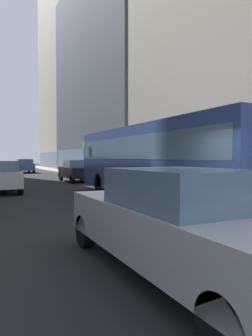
{
  "coord_description": "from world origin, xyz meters",
  "views": [
    {
      "loc": [
        -3.87,
        -5.2,
        1.79
      ],
      "look_at": [
        1.12,
        5.19,
        1.4
      ],
      "focal_mm": 33.06,
      "sensor_mm": 36.0,
      "label": 1
    }
  ],
  "objects_px": {
    "car_blue_hatchback": "(25,166)",
    "dalmatian_dog": "(179,204)",
    "car_silver_sedan": "(174,221)",
    "car_white_van": "(1,176)",
    "pedestrian_with_handbag": "(181,172)",
    "transit_bus": "(156,158)",
    "traffic_light_near": "(225,141)",
    "car_black_suv": "(77,171)"
  },
  "relations": [
    {
      "from": "transit_bus",
      "to": "car_blue_hatchback",
      "type": "height_order",
      "value": "transit_bus"
    },
    {
      "from": "car_blue_hatchback",
      "to": "dalmatian_dog",
      "type": "distance_m",
      "value": 31.77
    },
    {
      "from": "car_blue_hatchback",
      "to": "transit_bus",
      "type": "bearing_deg",
      "value": -86.7
    },
    {
      "from": "car_silver_sedan",
      "to": "transit_bus",
      "type": "bearing_deg",
      "value": 60.6
    },
    {
      "from": "car_black_suv",
      "to": "car_blue_hatchback",
      "type": "xyz_separation_m",
      "value": [
        -1.6,
        16.45,
        0.0
      ]
    },
    {
      "from": "transit_bus",
      "to": "car_black_suv",
      "type": "bearing_deg",
      "value": 90.0
    },
    {
      "from": "car_black_suv",
      "to": "transit_bus",
      "type": "bearing_deg",
      "value": -90.0
    },
    {
      "from": "car_black_suv",
      "to": "pedestrian_with_handbag",
      "type": "height_order",
      "value": "pedestrian_with_handbag"
    },
    {
      "from": "traffic_light_near",
      "to": "transit_bus",
      "type": "bearing_deg",
      "value": 140.9
    },
    {
      "from": "car_blue_hatchback",
      "to": "pedestrian_with_handbag",
      "type": "xyz_separation_m",
      "value": [
        4.97,
        -24.76,
        0.19
      ]
    },
    {
      "from": "transit_bus",
      "to": "dalmatian_dog",
      "type": "bearing_deg",
      "value": -113.2
    },
    {
      "from": "transit_bus",
      "to": "dalmatian_dog",
      "type": "relative_size",
      "value": 11.98
    },
    {
      "from": "car_black_suv",
      "to": "pedestrian_with_handbag",
      "type": "bearing_deg",
      "value": -67.96
    },
    {
      "from": "traffic_light_near",
      "to": "car_silver_sedan",
      "type": "bearing_deg",
      "value": -138.52
    },
    {
      "from": "car_silver_sedan",
      "to": "traffic_light_near",
      "type": "xyz_separation_m",
      "value": [
        6.1,
        5.39,
        1.61
      ]
    },
    {
      "from": "car_blue_hatchback",
      "to": "traffic_light_near",
      "type": "relative_size",
      "value": 1.37
    },
    {
      "from": "car_blue_hatchback",
      "to": "dalmatian_dog",
      "type": "xyz_separation_m",
      "value": [
        -0.13,
        -31.76,
        -0.31
      ]
    },
    {
      "from": "car_blue_hatchback",
      "to": "pedestrian_with_handbag",
      "type": "relative_size",
      "value": 2.76
    },
    {
      "from": "transit_bus",
      "to": "dalmatian_dog",
      "type": "xyz_separation_m",
      "value": [
        -1.73,
        -4.04,
        -1.26
      ]
    },
    {
      "from": "car_silver_sedan",
      "to": "car_white_van",
      "type": "bearing_deg",
      "value": 96.83
    },
    {
      "from": "transit_bus",
      "to": "pedestrian_with_handbag",
      "type": "distance_m",
      "value": 4.55
    },
    {
      "from": "car_white_van",
      "to": "dalmatian_dog",
      "type": "bearing_deg",
      "value": -69.4
    },
    {
      "from": "pedestrian_with_handbag",
      "to": "car_blue_hatchback",
      "type": "bearing_deg",
      "value": 101.34
    },
    {
      "from": "car_black_suv",
      "to": "car_white_van",
      "type": "bearing_deg",
      "value": -138.12
    },
    {
      "from": "traffic_light_near",
      "to": "car_blue_hatchback",
      "type": "bearing_deg",
      "value": 97.16
    },
    {
      "from": "car_black_suv",
      "to": "car_blue_hatchback",
      "type": "height_order",
      "value": "same"
    },
    {
      "from": "car_black_suv",
      "to": "traffic_light_near",
      "type": "bearing_deg",
      "value": -80.82
    },
    {
      "from": "dalmatian_dog",
      "to": "car_blue_hatchback",
      "type": "bearing_deg",
      "value": 89.77
    },
    {
      "from": "car_white_van",
      "to": "pedestrian_with_handbag",
      "type": "height_order",
      "value": "pedestrian_with_handbag"
    },
    {
      "from": "car_white_van",
      "to": "transit_bus",
      "type": "bearing_deg",
      "value": -48.2
    },
    {
      "from": "pedestrian_with_handbag",
      "to": "traffic_light_near",
      "type": "bearing_deg",
      "value": -105.17
    },
    {
      "from": "car_blue_hatchback",
      "to": "car_black_suv",
      "type": "bearing_deg",
      "value": -84.44
    },
    {
      "from": "car_silver_sedan",
      "to": "traffic_light_near",
      "type": "relative_size",
      "value": 1.39
    },
    {
      "from": "car_white_van",
      "to": "traffic_light_near",
      "type": "xyz_separation_m",
      "value": [
        7.7,
        -7.97,
        1.61
      ]
    },
    {
      "from": "car_black_suv",
      "to": "car_silver_sedan",
      "type": "distance_m",
      "value": 18.81
    },
    {
      "from": "car_blue_hatchback",
      "to": "traffic_light_near",
      "type": "distance_m",
      "value": 29.71
    },
    {
      "from": "car_black_suv",
      "to": "car_silver_sedan",
      "type": "bearing_deg",
      "value": -102.28
    },
    {
      "from": "transit_bus",
      "to": "car_silver_sedan",
      "type": "height_order",
      "value": "transit_bus"
    },
    {
      "from": "transit_bus",
      "to": "traffic_light_near",
      "type": "height_order",
      "value": "traffic_light_near"
    },
    {
      "from": "car_silver_sedan",
      "to": "pedestrian_with_handbag",
      "type": "bearing_deg",
      "value": 53.8
    },
    {
      "from": "car_black_suv",
      "to": "dalmatian_dog",
      "type": "relative_size",
      "value": 4.21
    },
    {
      "from": "car_silver_sedan",
      "to": "dalmatian_dog",
      "type": "distance_m",
      "value": 3.83
    }
  ]
}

